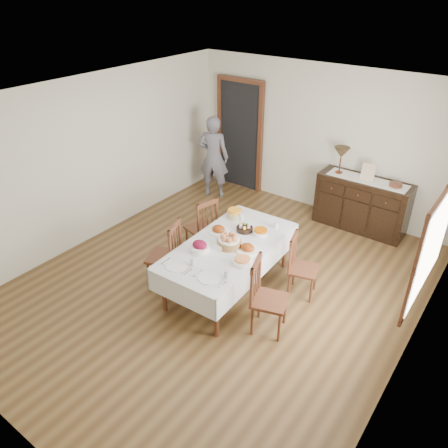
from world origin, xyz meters
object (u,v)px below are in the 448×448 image
Objects in this scene: chair_right_far at (300,265)px; sideboard at (362,204)px; table_lamp at (342,153)px; chair_left_near at (167,254)px; chair_right_near at (266,296)px; dining_table at (229,250)px; chair_left_far at (203,226)px; person at (213,154)px.

sideboard is at bearing -15.18° from chair_right_far.
chair_right_far is 1.96× the size of table_lamp.
sideboard is (-0.00, 2.22, 0.00)m from chair_right_far.
chair_left_near is 1.57m from chair_right_near.
sideboard reaches higher than dining_table.
table_lamp reaches higher than chair_right_near.
chair_left_far is 1.68m from chair_right_far.
chair_right_near is 0.65× the size of sideboard.
person is at bearing -175.72° from chair_left_near.
chair_right_far is at bearing -89.99° from sideboard.
chair_left_near is at bearing -151.21° from dining_table.
table_lamp is (1.12, 3.10, 0.76)m from chair_left_near.
chair_right_near is (0.83, -0.40, -0.12)m from dining_table.
chair_right_near is 0.58× the size of person.
chair_left_near is 2.17× the size of table_lamp.
dining_table is 2.82m from sideboard.
dining_table is 4.56× the size of table_lamp.
sideboard is 0.93m from table_lamp.
chair_left_near is 3.38m from table_lamp.
chair_left_far is at bearing -127.10° from sideboard.
dining_table is at bearing -107.48° from sideboard.
dining_table is 2.98m from person.
chair_left_near reaches higher than sideboard.
dining_table is 0.98m from chair_right_far.
chair_left_near is (-0.74, -0.44, -0.12)m from dining_table.
sideboard is at bearing 70.70° from dining_table.
chair_left_far is at bearing 165.49° from chair_left_near.
chair_right_near is 0.87m from chair_right_far.
chair_right_near is at bearing -81.58° from table_lamp.
chair_left_near is 0.91m from chair_left_far.
person reaches higher than chair_right_near.
chair_right_far is 3.34m from person.
chair_right_far is (1.68, -0.00, -0.03)m from chair_left_far.
person reaches higher than sideboard.
sideboard is 0.89× the size of person.
table_lamp is at bearing 168.70° from person.
person is at bearing 42.73° from chair_right_far.
chair_left_near is at bearing -109.83° from table_lamp.
dining_table is 0.96m from chair_left_far.
chair_left_far is 0.63× the size of sideboard.
chair_left_far is (-0.83, 0.47, -0.13)m from dining_table.
person is (-1.13, 1.76, 0.37)m from chair_left_far.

